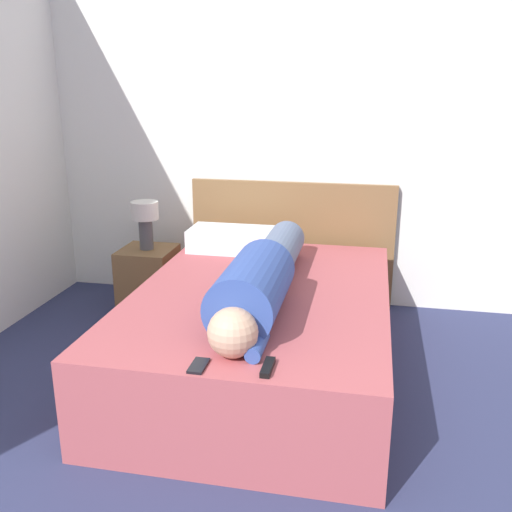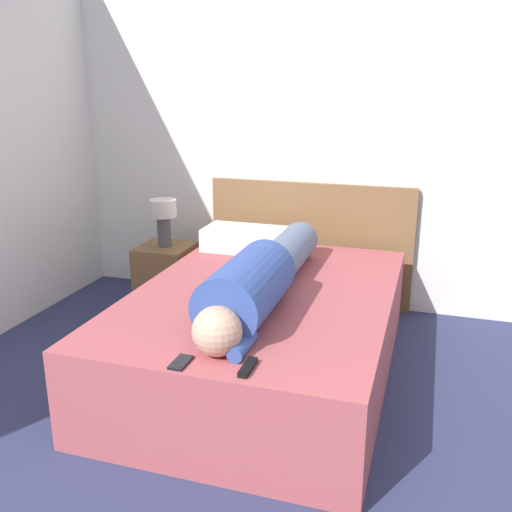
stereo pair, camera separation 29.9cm
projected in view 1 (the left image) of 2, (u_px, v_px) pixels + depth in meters
wall_back at (327, 129)px, 4.08m from camera, size 5.33×0.06×2.60m
bed at (261, 331)px, 3.28m from camera, size 1.40×2.03×0.50m
headboard at (291, 243)px, 4.31m from camera, size 1.52×0.04×0.92m
nightstand at (149, 280)px, 4.18m from camera, size 0.38×0.38×0.47m
table_lamp at (145, 218)px, 4.04m from camera, size 0.19×0.19×0.35m
person_lying at (261, 278)px, 2.98m from camera, size 0.32×1.64×0.32m
pillow_near_headboard at (234, 240)px, 3.95m from camera, size 0.61×0.31×0.15m
tv_remote at (268, 367)px, 2.32m from camera, size 0.04×0.15×0.02m
cell_phone at (199, 366)px, 2.35m from camera, size 0.06×0.13×0.01m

